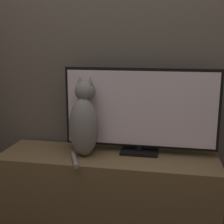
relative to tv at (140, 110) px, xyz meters
name	(u,v)px	position (x,y,z in m)	size (l,w,h in m)	color
wall_back	(115,28)	(-0.20, 0.17, 0.52)	(4.80, 0.05, 2.60)	#60564C
tv_stand	(108,190)	(-0.20, -0.09, -0.54)	(1.42, 0.42, 0.49)	brown
tv	(140,110)	(0.00, 0.00, 0.00)	(0.99, 0.15, 0.56)	black
cat	(84,122)	(-0.35, -0.11, -0.07)	(0.22, 0.34, 0.51)	gray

